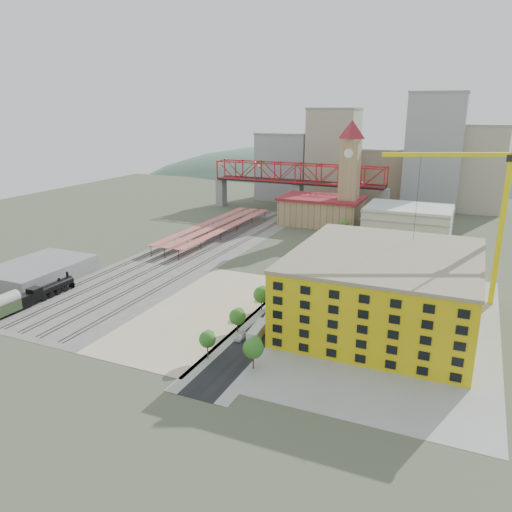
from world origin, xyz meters
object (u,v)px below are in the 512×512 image
at_px(construction_building, 384,288).
at_px(locomotive, 45,292).
at_px(clock_tower, 350,165).
at_px(site_trailer_d, 300,290).
at_px(site_trailer_b, 272,317).
at_px(car_0, 241,336).
at_px(tower_crane, 494,199).
at_px(site_trailer_a, 258,331).
at_px(site_trailer_c, 290,300).

height_order(construction_building, locomotive, construction_building).
distance_m(clock_tower, site_trailer_d, 93.39).
bearing_deg(site_trailer_d, locomotive, -151.54).
relative_size(construction_building, site_trailer_d, 5.73).
relative_size(construction_building, site_trailer_b, 4.88).
bearing_deg(car_0, tower_crane, 42.19).
relative_size(clock_tower, site_trailer_d, 5.89).
bearing_deg(site_trailer_a, tower_crane, 37.05).
xyz_separation_m(site_trailer_a, site_trailer_b, (0.00, 9.06, 0.07)).
bearing_deg(car_0, site_trailer_a, 47.35).
relative_size(locomotive, site_trailer_a, 2.41).
relative_size(construction_building, tower_crane, 1.04).
distance_m(site_trailer_a, site_trailer_c, 22.29).
bearing_deg(site_trailer_c, construction_building, 12.98).
bearing_deg(construction_building, site_trailer_d, 156.89).
distance_m(locomotive, site_trailer_b, 67.03).
relative_size(site_trailer_a, site_trailer_b, 0.95).
bearing_deg(site_trailer_d, car_0, -93.62).
relative_size(locomotive, site_trailer_c, 2.38).
height_order(clock_tower, locomotive, clock_tower).
bearing_deg(site_trailer_a, construction_building, 32.39).
relative_size(site_trailer_d, car_0, 1.98).
bearing_deg(locomotive, site_trailer_a, 2.27).
relative_size(locomotive, site_trailer_d, 2.70).
xyz_separation_m(clock_tower, site_trailer_b, (8.00, -111.02, -27.28)).
height_order(construction_building, site_trailer_b, construction_building).
bearing_deg(site_trailer_d, tower_crane, 16.70).
relative_size(construction_building, car_0, 11.33).
distance_m(clock_tower, construction_building, 107.36).
bearing_deg(clock_tower, tower_crane, -52.95).
bearing_deg(site_trailer_d, construction_building, -21.76).
xyz_separation_m(clock_tower, site_trailer_d, (8.00, -88.90, -27.49)).
xyz_separation_m(locomotive, site_trailer_d, (66.00, 33.79, -1.01)).
bearing_deg(clock_tower, locomotive, -115.30).
xyz_separation_m(construction_building, site_trailer_a, (-26.00, -20.08, -8.06)).
relative_size(site_trailer_c, site_trailer_d, 1.14).
bearing_deg(car_0, site_trailer_d, 84.53).
xyz_separation_m(construction_building, car_0, (-29.00, -23.39, -8.65)).
distance_m(site_trailer_a, car_0, 4.51).
xyz_separation_m(site_trailer_c, car_0, (-3.00, -25.61, -0.61)).
distance_m(tower_crane, site_trailer_a, 72.16).
height_order(site_trailer_a, site_trailer_b, site_trailer_b).
bearing_deg(construction_building, site_trailer_b, -157.03).
xyz_separation_m(locomotive, site_trailer_c, (66.00, 24.91, -0.85)).
xyz_separation_m(locomotive, car_0, (63.00, -0.70, -1.46)).
bearing_deg(site_trailer_a, clock_tower, 88.52).
distance_m(tower_crane, car_0, 76.49).
relative_size(clock_tower, locomotive, 2.18).
relative_size(clock_tower, car_0, 11.64).
xyz_separation_m(locomotive, tower_crane, (114.97, 47.23, 27.73)).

